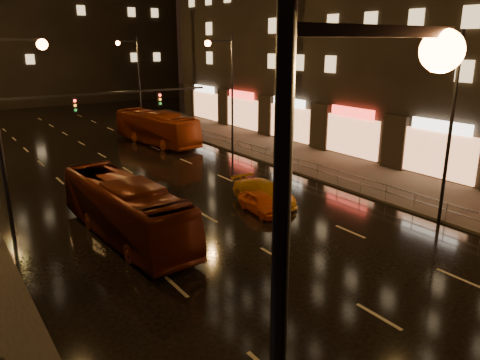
% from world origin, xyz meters
% --- Properties ---
extents(ground, '(140.00, 140.00, 0.00)m').
position_xyz_m(ground, '(0.00, 20.00, 0.00)').
color(ground, black).
rests_on(ground, ground).
extents(sidewalk_right, '(7.00, 70.00, 0.15)m').
position_xyz_m(sidewalk_right, '(13.50, 15.00, 0.07)').
color(sidewalk_right, '#38332D').
rests_on(sidewalk_right, ground).
extents(traffic_signal, '(15.31, 0.32, 6.20)m').
position_xyz_m(traffic_signal, '(-5.06, 20.00, 4.74)').
color(traffic_signal, black).
rests_on(traffic_signal, ground).
extents(streetlight_left, '(2.64, 0.50, 10.00)m').
position_xyz_m(streetlight_left, '(-8.92, -8.00, 6.43)').
color(streetlight_left, black).
rests_on(streetlight_left, ground).
extents(streetlight_right, '(2.64, 0.50, 10.00)m').
position_xyz_m(streetlight_right, '(8.92, 2.00, 6.43)').
color(streetlight_right, black).
rests_on(streetlight_right, ground).
extents(railing_right, '(0.05, 56.00, 1.00)m').
position_xyz_m(railing_right, '(10.20, 18.00, 0.90)').
color(railing_right, '#99999E').
rests_on(railing_right, sidewalk_right).
extents(bus_red, '(3.09, 10.88, 3.00)m').
position_xyz_m(bus_red, '(-4.75, 9.88, 1.50)').
color(bus_red, '#621F0E').
rests_on(bus_red, ground).
extents(bus_curb, '(4.08, 11.32, 3.08)m').
position_xyz_m(bus_curb, '(6.00, 29.74, 1.54)').
color(bus_curb, '#A33910').
rests_on(bus_curb, ground).
extents(taxi_near, '(1.74, 3.57, 1.17)m').
position_xyz_m(taxi_near, '(2.89, 8.89, 0.59)').
color(taxi_near, orange).
rests_on(taxi_near, ground).
extents(taxi_far, '(2.10, 4.72, 1.35)m').
position_xyz_m(taxi_far, '(4.00, 10.06, 0.67)').
color(taxi_far, orange).
rests_on(taxi_far, ground).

